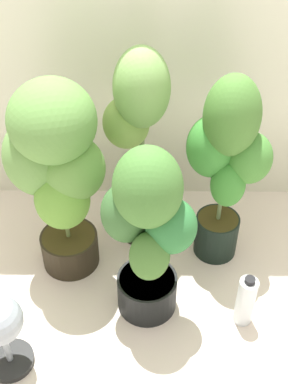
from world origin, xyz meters
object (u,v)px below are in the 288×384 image
potted_plant_back_center (138,135)px  nutrient_bottle (246,301)px  potted_plant_center (148,228)px  potted_plant_back_right (227,158)px  potted_plant_back_left (56,164)px

potted_plant_back_center → nutrient_bottle: potted_plant_back_center is taller
potted_plant_center → potted_plant_back_center: (-0.04, 0.46, 0.11)m
potted_plant_center → nutrient_bottle: bearing=-10.3°
potted_plant_center → nutrient_bottle: 0.52m
nutrient_bottle → potted_plant_back_right: bearing=100.6°
potted_plant_back_left → nutrient_bottle: potted_plant_back_left is taller
potted_plant_back_left → potted_plant_back_right: bearing=6.5°
potted_plant_back_left → nutrient_bottle: size_ratio=3.56×
potted_plant_back_center → potted_plant_back_left: bearing=-146.7°
potted_plant_back_left → potted_plant_back_center: (0.32, 0.21, -0.00)m
potted_plant_back_right → potted_plant_center: (-0.32, -0.32, -0.09)m
nutrient_bottle → potted_plant_back_center: bearing=129.6°
potted_plant_back_left → nutrient_bottle: 0.94m
potted_plant_back_left → potted_plant_back_center: size_ratio=0.96×
potted_plant_back_right → potted_plant_center: size_ratio=1.13×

